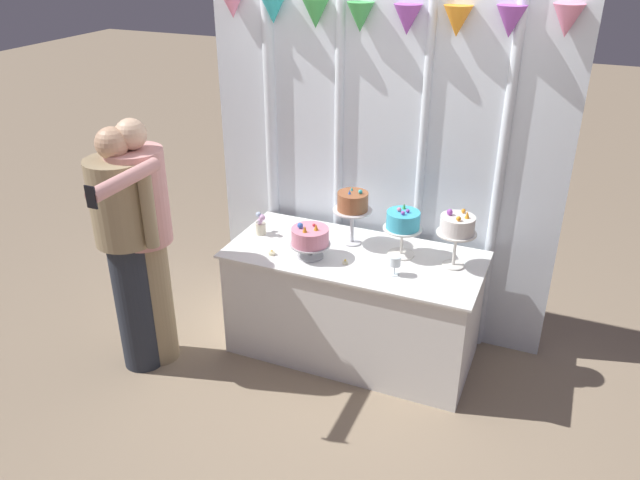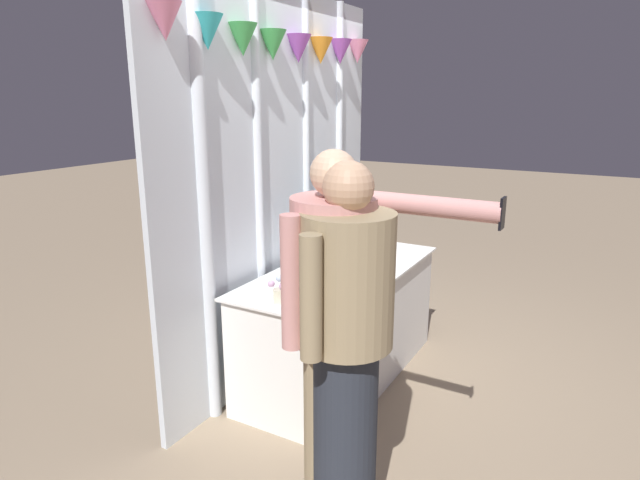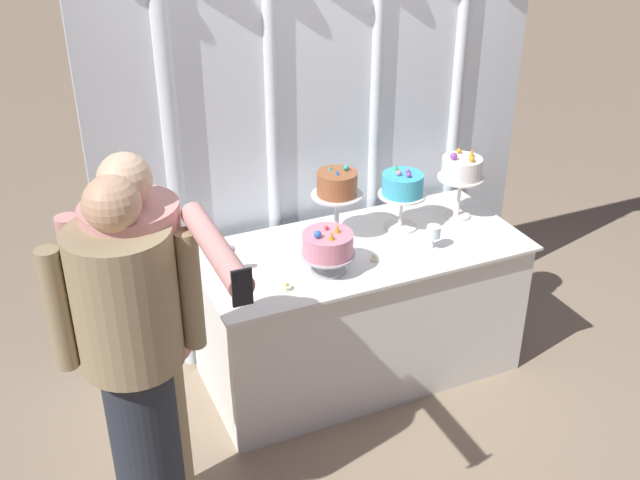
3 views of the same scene
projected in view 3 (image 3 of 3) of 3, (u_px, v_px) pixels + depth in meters
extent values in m
plane|color=gray|center=(366.00, 379.00, 4.25)|extent=(24.00, 24.00, 0.00)
cube|color=silver|center=(323.00, 121.00, 4.09)|extent=(2.48, 0.04, 2.62)
cylinder|color=silver|center=(172.00, 146.00, 3.77)|extent=(0.09, 0.09, 2.62)
cylinder|color=silver|center=(272.00, 131.00, 3.96)|extent=(0.06, 0.06, 2.62)
cylinder|color=silver|center=(375.00, 115.00, 4.17)|extent=(0.06, 0.06, 2.62)
cylinder|color=silver|center=(456.00, 102.00, 4.36)|extent=(0.06, 0.06, 2.62)
cube|color=white|center=(359.00, 312.00, 4.14)|extent=(1.65, 0.73, 0.77)
cube|color=white|center=(361.00, 248.00, 3.96)|extent=(1.70, 0.78, 0.01)
cylinder|color=#B2B2B7|center=(328.00, 270.00, 3.74)|extent=(0.17, 0.17, 0.01)
cylinder|color=#B2B2B7|center=(328.00, 262.00, 3.72)|extent=(0.03, 0.03, 0.07)
cylinder|color=#B2B2B7|center=(328.00, 254.00, 3.70)|extent=(0.27, 0.27, 0.01)
cylinder|color=pink|center=(328.00, 244.00, 3.67)|extent=(0.25, 0.25, 0.11)
cone|color=orange|center=(337.00, 228.00, 3.64)|extent=(0.03, 0.03, 0.04)
sphere|color=#DB333D|center=(327.00, 228.00, 3.67)|extent=(0.02, 0.02, 0.02)
sphere|color=blue|center=(318.00, 234.00, 3.60)|extent=(0.04, 0.04, 0.04)
cone|color=orange|center=(331.00, 236.00, 3.58)|extent=(0.03, 0.03, 0.04)
cylinder|color=silver|center=(336.00, 236.00, 4.04)|extent=(0.13, 0.13, 0.01)
cylinder|color=silver|center=(337.00, 216.00, 3.98)|extent=(0.03, 0.03, 0.23)
cylinder|color=silver|center=(337.00, 195.00, 3.92)|extent=(0.27, 0.27, 0.01)
cylinder|color=#995633|center=(337.00, 183.00, 3.89)|extent=(0.21, 0.21, 0.12)
sphere|color=#2DB2B7|center=(346.00, 168.00, 3.88)|extent=(0.03, 0.03, 0.03)
cone|color=#2DB2B7|center=(330.00, 168.00, 3.88)|extent=(0.02, 0.02, 0.03)
cone|color=blue|center=(337.00, 172.00, 3.83)|extent=(0.02, 0.02, 0.03)
cylinder|color=silver|center=(400.00, 226.00, 4.14)|extent=(0.18, 0.18, 0.01)
cylinder|color=silver|center=(401.00, 211.00, 4.09)|extent=(0.02, 0.02, 0.18)
cylinder|color=silver|center=(402.00, 195.00, 4.05)|extent=(0.26, 0.26, 0.01)
cylinder|color=#3DB2D1|center=(403.00, 184.00, 4.02)|extent=(0.22, 0.22, 0.11)
sphere|color=purple|center=(408.00, 171.00, 3.99)|extent=(0.02, 0.02, 0.02)
cone|color=green|center=(396.00, 168.00, 4.02)|extent=(0.03, 0.03, 0.04)
sphere|color=pink|center=(399.00, 173.00, 3.97)|extent=(0.03, 0.03, 0.03)
sphere|color=purple|center=(409.00, 175.00, 3.95)|extent=(0.03, 0.03, 0.03)
cylinder|color=silver|center=(457.00, 216.00, 4.25)|extent=(0.14, 0.14, 0.01)
cylinder|color=silver|center=(459.00, 197.00, 4.20)|extent=(0.02, 0.02, 0.22)
cylinder|color=silver|center=(461.00, 178.00, 4.14)|extent=(0.25, 0.25, 0.01)
cylinder|color=white|center=(462.00, 168.00, 4.11)|extent=(0.22, 0.22, 0.11)
cone|color=orange|center=(472.00, 153.00, 4.09)|extent=(0.03, 0.03, 0.04)
sphere|color=orange|center=(459.00, 151.00, 4.14)|extent=(0.03, 0.03, 0.03)
sphere|color=purple|center=(454.00, 156.00, 4.06)|extent=(0.04, 0.04, 0.04)
sphere|color=orange|center=(472.00, 159.00, 4.03)|extent=(0.03, 0.03, 0.03)
cylinder|color=silver|center=(432.00, 248.00, 3.94)|extent=(0.06, 0.06, 0.00)
cylinder|color=silver|center=(433.00, 242.00, 3.92)|extent=(0.01, 0.01, 0.06)
cylinder|color=silver|center=(434.00, 232.00, 3.89)|extent=(0.07, 0.07, 0.06)
cylinder|color=beige|center=(226.00, 266.00, 3.70)|extent=(0.07, 0.07, 0.08)
sphere|color=#CC9EC6|center=(231.00, 249.00, 3.65)|extent=(0.04, 0.04, 0.04)
sphere|color=#CC9EC6|center=(226.00, 257.00, 3.65)|extent=(0.04, 0.04, 0.04)
sphere|color=white|center=(227.00, 258.00, 3.63)|extent=(0.02, 0.02, 0.02)
sphere|color=#CC9EC6|center=(228.00, 255.00, 3.65)|extent=(0.04, 0.04, 0.04)
sphere|color=silver|center=(223.00, 247.00, 3.64)|extent=(0.04, 0.04, 0.04)
sphere|color=#CC9EC6|center=(219.00, 250.00, 3.70)|extent=(0.04, 0.04, 0.04)
cylinder|color=beige|center=(287.00, 288.00, 3.59)|extent=(0.05, 0.05, 0.02)
sphere|color=#F9CC4C|center=(287.00, 284.00, 3.58)|extent=(0.01, 0.01, 0.01)
cylinder|color=beige|center=(373.00, 259.00, 3.82)|extent=(0.04, 0.04, 0.02)
sphere|color=#F9CC4C|center=(374.00, 256.00, 3.81)|extent=(0.01, 0.01, 0.01)
cylinder|color=#282D38|center=(148.00, 454.00, 3.09)|extent=(0.31, 0.31, 0.95)
cylinder|color=#9E8966|center=(125.00, 298.00, 2.73)|extent=(0.43, 0.43, 0.55)
sphere|color=tan|center=(112.00, 204.00, 2.55)|extent=(0.20, 0.20, 0.20)
cylinder|color=#9E8966|center=(58.00, 310.00, 2.68)|extent=(0.08, 0.08, 0.48)
cylinder|color=#9E8966|center=(191.00, 290.00, 2.79)|extent=(0.08, 0.08, 0.48)
cylinder|color=#9E8966|center=(159.00, 437.00, 3.20)|extent=(0.33, 0.33, 0.92)
cylinder|color=#D6938E|center=(138.00, 280.00, 2.83)|extent=(0.45, 0.45, 0.62)
sphere|color=beige|center=(125.00, 180.00, 2.64)|extent=(0.19, 0.19, 0.19)
cylinder|color=#D6938E|center=(77.00, 283.00, 2.82)|extent=(0.08, 0.08, 0.54)
cylinder|color=#D6938E|center=(215.00, 247.00, 2.50)|extent=(0.08, 0.54, 0.08)
cube|color=black|center=(242.00, 288.00, 2.28)|extent=(0.06, 0.01, 0.12)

